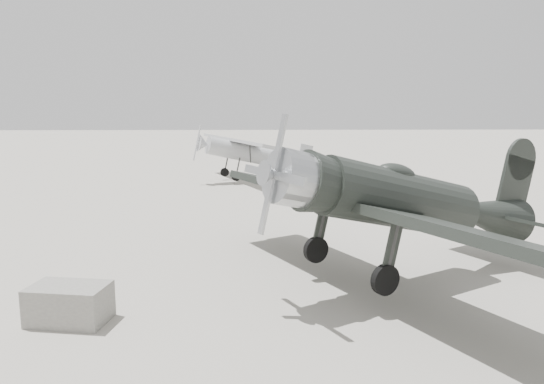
# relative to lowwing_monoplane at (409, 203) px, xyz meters

# --- Properties ---
(ground) EXTENTS (160.00, 160.00, 0.00)m
(ground) POSITION_rel_lowwing_monoplane_xyz_m (-4.94, 3.71, -2.15)
(ground) COLOR #ABA798
(ground) RESTS_ON ground
(lowwing_monoplane) EXTENTS (9.77, 12.12, 4.07)m
(lowwing_monoplane) POSITION_rel_lowwing_monoplane_xyz_m (0.00, 0.00, 0.00)
(lowwing_monoplane) COLOR black
(lowwing_monoplane) RESTS_ON ground
(highwing_monoplane) EXTENTS (7.76, 10.51, 3.03)m
(highwing_monoplane) POSITION_rel_lowwing_monoplane_xyz_m (-4.31, 18.94, -0.26)
(highwing_monoplane) COLOR #A4A7AA
(highwing_monoplane) RESTS_ON ground
(equipment_block) EXTENTS (1.79, 1.28, 0.82)m
(equipment_block) POSITION_rel_lowwing_monoplane_xyz_m (-8.02, -2.39, -1.74)
(equipment_block) COLOR slate
(equipment_block) RESTS_ON ground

